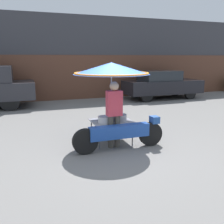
{
  "coord_description": "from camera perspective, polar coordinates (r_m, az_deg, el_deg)",
  "views": [
    {
      "loc": [
        -2.19,
        -5.58,
        2.27
      ],
      "look_at": [
        -0.02,
        0.49,
        0.85
      ],
      "focal_mm": 40.0,
      "sensor_mm": 36.0,
      "label": 1
    }
  ],
  "objects": [
    {
      "name": "ground_plane",
      "position": [
        6.41,
        1.64,
        -8.36
      ],
      "size": [
        36.0,
        36.0,
        0.0
      ],
      "primitive_type": "plane",
      "color": "slate"
    },
    {
      "name": "parked_car",
      "position": [
        14.26,
        11.3,
        6.21
      ],
      "size": [
        4.34,
        1.69,
        1.56
      ],
      "color": "black",
      "rests_on": "ground"
    },
    {
      "name": "shopfront_building",
      "position": [
        14.75,
        -11.38,
        11.98
      ],
      "size": [
        28.0,
        2.06,
        4.49
      ],
      "color": "#38383D",
      "rests_on": "ground"
    },
    {
      "name": "vendor_motorcycle_cart",
      "position": [
        6.46,
        0.13,
        6.94
      ],
      "size": [
        2.37,
        1.98,
        2.15
      ],
      "color": "black",
      "rests_on": "ground"
    },
    {
      "name": "vendor_person",
      "position": [
        6.25,
        0.49,
        0.24
      ],
      "size": [
        0.38,
        0.23,
        1.69
      ],
      "color": "#4C473D",
      "rests_on": "ground"
    }
  ]
}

